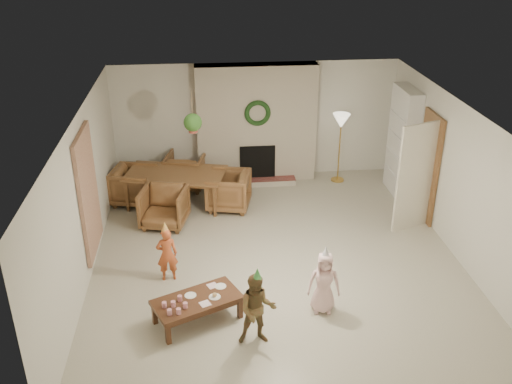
{
  "coord_description": "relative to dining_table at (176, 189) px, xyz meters",
  "views": [
    {
      "loc": [
        -1.15,
        -8.03,
        5.1
      ],
      "look_at": [
        -0.3,
        0.4,
        1.05
      ],
      "focal_mm": 39.92,
      "sensor_mm": 36.0,
      "label": 1
    }
  ],
  "objects": [
    {
      "name": "party_hat_pink",
      "position": [
        2.19,
        -3.62,
        0.65
      ],
      "size": [
        0.16,
        0.16,
        0.17
      ],
      "primitive_type": "cone",
      "rotation": [
        0.0,
        0.0,
        -0.32
      ],
      "color": "silver",
      "rests_on": "child_pink"
    },
    {
      "name": "ceiling",
      "position": [
        1.71,
        -2.17,
        2.17
      ],
      "size": [
        7.0,
        7.0,
        0.0
      ],
      "primitive_type": "plane",
      "rotation": [
        3.14,
        0.0,
        0.0
      ],
      "color": "white",
      "rests_on": "wall_back"
    },
    {
      "name": "plate_c",
      "position": [
        0.73,
        -3.42,
        0.04
      ],
      "size": [
        0.22,
        0.22,
        0.01
      ],
      "primitive_type": "cylinder",
      "rotation": [
        0.0,
        0.0,
        0.43
      ],
      "color": "white",
      "rests_on": "coffee_table_top"
    },
    {
      "name": "bookshelf_shelf_a",
      "position": [
        4.53,
        0.13,
        0.12
      ],
      "size": [
        0.3,
        0.92,
        0.03
      ],
      "primitive_type": "cube",
      "color": "white",
      "rests_on": "bookshelf_carcass"
    },
    {
      "name": "plate_b",
      "position": [
        0.64,
        -3.67,
        0.04
      ],
      "size": [
        0.22,
        0.22,
        0.01
      ],
      "primitive_type": "cylinder",
      "rotation": [
        0.0,
        0.0,
        0.43
      ],
      "color": "white",
      "rests_on": "coffee_table_top"
    },
    {
      "name": "door_leaf",
      "position": [
        4.29,
        -1.35,
        0.67
      ],
      "size": [
        0.77,
        0.32,
        2.0
      ],
      "primitive_type": "cube",
      "rotation": [
        0.0,
        0.0,
        -1.22
      ],
      "color": "beige",
      "rests_on": "floor"
    },
    {
      "name": "dining_chair_left",
      "position": [
        -0.82,
        0.19,
        0.04
      ],
      "size": [
        0.97,
        0.95,
        0.74
      ],
      "primitive_type": "imported",
      "rotation": [
        0.0,
        0.0,
        1.34
      ],
      "color": "brown",
      "rests_on": "floor"
    },
    {
      "name": "child_red",
      "position": [
        -0.06,
        -2.6,
        0.11
      ],
      "size": [
        0.35,
        0.25,
        0.9
      ],
      "primitive_type": "imported",
      "rotation": [
        0.0,
        0.0,
        3.27
      ],
      "color": "#BF5229",
      "rests_on": "floor"
    },
    {
      "name": "coffee_table_top",
      "position": [
        0.39,
        -3.68,
        0.01
      ],
      "size": [
        1.34,
        1.05,
        0.06
      ],
      "primitive_type": "cube",
      "rotation": [
        0.0,
        0.0,
        0.43
      ],
      "color": "#4A2A18",
      "rests_on": "floor"
    },
    {
      "name": "coffee_leg_fr",
      "position": [
        0.99,
        -3.68,
        -0.18
      ],
      "size": [
        0.09,
        0.09,
        0.31
      ],
      "primitive_type": "cube",
      "rotation": [
        0.0,
        0.0,
        0.43
      ],
      "color": "#4A2A18",
      "rests_on": "floor"
    },
    {
      "name": "bookshelf_shelf_b",
      "position": [
        4.53,
        0.13,
        0.52
      ],
      "size": [
        0.3,
        0.92,
        0.03
      ],
      "primitive_type": "cube",
      "color": "white",
      "rests_on": "bookshelf_carcass"
    },
    {
      "name": "cup_b",
      "position": [
        -0.05,
        -3.83,
        0.08
      ],
      "size": [
        0.09,
        0.09,
        0.08
      ],
      "primitive_type": "cylinder",
      "rotation": [
        0.0,
        0.0,
        0.43
      ],
      "color": "silver",
      "rests_on": "coffee_table_top"
    },
    {
      "name": "coffee_leg_fl",
      "position": [
        -0.0,
        -4.13,
        -0.18
      ],
      "size": [
        0.09,
        0.09,
        0.31
      ],
      "primitive_type": "cube",
      "rotation": [
        0.0,
        0.0,
        0.43
      ],
      "color": "#4A2A18",
      "rests_on": "floor"
    },
    {
      "name": "bookshelf_carcass",
      "position": [
        4.55,
        0.13,
        0.77
      ],
      "size": [
        0.3,
        1.0,
        2.2
      ],
      "primitive_type": "cube",
      "color": "white",
      "rests_on": "floor"
    },
    {
      "name": "coffee_leg_br",
      "position": [
        0.78,
        -3.23,
        -0.18
      ],
      "size": [
        0.09,
        0.09,
        0.31
      ],
      "primitive_type": "cube",
      "rotation": [
        0.0,
        0.0,
        0.43
      ],
      "color": "#4A2A18",
      "rests_on": "floor"
    },
    {
      "name": "hanging_plant_pot",
      "position": [
        0.41,
        -0.67,
        1.47
      ],
      "size": [
        0.16,
        0.16,
        0.12
      ],
      "primitive_type": "cylinder",
      "color": "#9D4132",
      "rests_on": "hanging_plant_cord"
    },
    {
      "name": "napkin_right",
      "position": [
        0.61,
        -3.4,
        0.04
      ],
      "size": [
        0.18,
        0.18,
        0.01
      ],
      "primitive_type": "cube",
      "rotation": [
        0.0,
        0.0,
        0.43
      ],
      "color": "#F7B6D1",
      "rests_on": "coffee_table_top"
    },
    {
      "name": "fireplace_wreath",
      "position": [
        1.71,
        0.9,
        1.22
      ],
      "size": [
        0.54,
        0.1,
        0.54
      ],
      "primitive_type": "torus",
      "rotation": [
        1.57,
        0.0,
        0.0
      ],
      "color": "#153614",
      "rests_on": "fireplace_mass"
    },
    {
      "name": "cup_c",
      "position": [
        0.15,
        -4.0,
        0.08
      ],
      "size": [
        0.09,
        0.09,
        0.08
      ],
      "primitive_type": "cylinder",
      "rotation": [
        0.0,
        0.0,
        0.43
      ],
      "color": "silver",
      "rests_on": "coffee_table_top"
    },
    {
      "name": "cup_f",
      "position": [
        0.16,
        -3.71,
        0.08
      ],
      "size": [
        0.09,
        0.09,
        0.08
      ],
      "primitive_type": "cylinder",
      "rotation": [
        0.0,
        0.0,
        0.43
      ],
      "color": "silver",
      "rests_on": "coffee_table_top"
    },
    {
      "name": "bookshelf_shelf_c",
      "position": [
        4.53,
        0.13,
        0.92
      ],
      "size": [
        0.3,
        0.92,
        0.03
      ],
      "primitive_type": "cube",
      "color": "white",
      "rests_on": "bookshelf_carcass"
    },
    {
      "name": "bookshelf_shelf_d",
      "position": [
        4.53,
        0.13,
        1.32
      ],
      "size": [
        0.3,
        0.92,
        0.03
      ],
      "primitive_type": "cube",
      "color": "white",
      "rests_on": "bookshelf_carcass"
    },
    {
      "name": "party_hat_plaid",
      "position": [
        1.18,
        -4.2,
        0.74
      ],
      "size": [
        0.16,
        0.16,
        0.17
      ],
      "primitive_type": "cone",
      "rotation": [
        0.0,
        0.0,
        -0.37
      ],
      "color": "green",
      "rests_on": "child_plaid"
    },
    {
      "name": "wall_front",
      "position": [
        1.71,
        -5.67,
        0.92
      ],
      "size": [
        7.0,
        0.0,
        7.0
      ],
      "primitive_type": "plane",
      "rotation": [
        -1.57,
        0.0,
        0.0
      ],
      "color": "silver",
      "rests_on": "floor"
    },
    {
      "name": "fireplace_mass",
      "position": [
        1.71,
        1.13,
        0.92
      ],
      "size": [
        2.5,
        0.4,
        2.5
      ],
      "primitive_type": "cube",
      "color": "#4D1E14",
      "rests_on": "floor"
    },
    {
      "name": "hanging_plant_cord",
      "position": [
        0.41,
        -0.67,
        1.82
      ],
      "size": [
        0.01,
        0.01,
        0.7
      ],
      "primitive_type": "cylinder",
      "color": "tan",
      "rests_on": "ceiling"
    },
    {
      "name": "dining_table",
      "position": [
        0.0,
        0.0,
        0.0
      ],
      "size": [
        2.1,
        1.46,
        0.67
      ],
      "primitive_type": "imported",
      "rotation": [
        0.0,
        0.0,
        -0.23
      ],
      "color": "brown",
      "rests_on": "floor"
    },
    {
      "name": "wall_left",
      "position": [
        -1.29,
        -2.17,
        0.92
      ],
      "size": [
        0.0,
        7.0,
        7.0
      ],
      "primitive_type": "plane",
      "rotation": [
        1.57,
        0.0,
        1.57
      ],
      "color": "silver",
      "rests_on": "floor"
    },
    {
      "name": "books_row_lower",
      "position": [
        4.51,
        -0.02,
        0.26
      ],
      "size": [
        0.2,
        0.4,
        0.24
      ],
      "primitive_type": "cube",
      "color": "maroon",
      "rests_on": "bookshelf_shelf_a"
    },
    {
      "name": "wall_back",
      "position": [
        1.71,
        1.33,
        0.92
      ],
      "size": [
        7.0,
        0.0,
        7.0
      ],
      "primitive_type": "plane",
      "rotation": [
        1.57,
        0.0,
        0.0
      ],
      "color": "silver",
      "rests_on": "floor"
    },
    {
      "name": "coffee_leg_bl",
      "position": [
        -0.21,
        -3.69,
        -0.18
      ],
      "size": [
        0.09,
        0.09,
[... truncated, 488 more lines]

